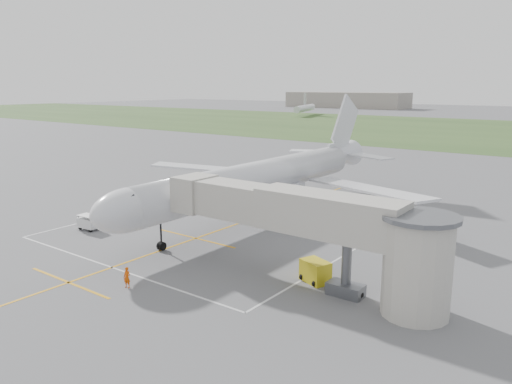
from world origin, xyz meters
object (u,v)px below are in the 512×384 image
Objects in this scene: jet_bridge at (319,226)px; baggage_cart at (89,222)px; ramp_worker_wing at (256,200)px; gpu_unit at (315,271)px; ramp_worker_nose at (127,278)px; airliner at (261,178)px.

jet_bridge is 10.13× the size of baggage_cart.
baggage_cart is 1.28× the size of ramp_worker_wing.
gpu_unit reaches higher than ramp_worker_nose.
jet_bridge is at bearing 154.21° from ramp_worker_wing.
jet_bridge is 27.00m from baggage_cart.
airliner reaches higher than gpu_unit.
jet_bridge is 14.75× the size of ramp_worker_nose.
baggage_cart is (-26.69, -0.98, -3.95)m from jet_bridge.
gpu_unit reaches higher than baggage_cart.
jet_bridge is at bearing -29.03° from gpu_unit.
baggage_cart is at bearing -154.23° from gpu_unit.
ramp_worker_nose is at bearing -79.08° from airliner.
airliner is at bearing 50.55° from baggage_cart.
ramp_worker_wing is (-18.76, 17.42, -3.84)m from jet_bridge.
ramp_worker_wing is (-7.41, 25.85, 0.11)m from ramp_worker_nose.
baggage_cart is 17.06m from ramp_worker_nose.
jet_bridge is 13.00× the size of ramp_worker_wing.
jet_bridge is (15.72, -14.25, 0.35)m from airliner.
baggage_cart is (-10.97, -15.23, -3.60)m from airliner.
gpu_unit is (-0.75, 0.92, -3.91)m from jet_bridge.
airliner reaches higher than ramp_worker_nose.
ramp_worker_wing is (7.94, 18.40, 0.11)m from baggage_cart.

